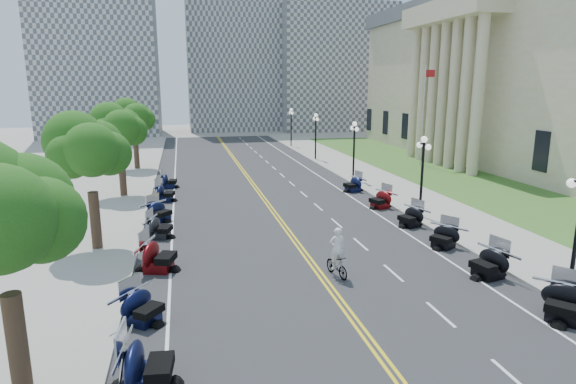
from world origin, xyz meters
TOP-DOWN VIEW (x-y plane):
  - ground at (0.00, 0.00)m, footprint 160.00×160.00m
  - road at (0.00, 10.00)m, footprint 16.00×90.00m
  - centerline_yellow_a at (-0.12, 10.00)m, footprint 0.12×90.00m
  - centerline_yellow_b at (0.12, 10.00)m, footprint 0.12×90.00m
  - edge_line_north at (6.40, 10.00)m, footprint 0.12×90.00m
  - edge_line_south at (-6.40, 10.00)m, footprint 0.12×90.00m
  - lane_dash_3 at (3.20, -12.00)m, footprint 0.12×2.00m
  - lane_dash_4 at (3.20, -8.00)m, footprint 0.12×2.00m
  - lane_dash_5 at (3.20, -4.00)m, footprint 0.12×2.00m
  - lane_dash_6 at (3.20, 0.00)m, footprint 0.12×2.00m
  - lane_dash_7 at (3.20, 4.00)m, footprint 0.12×2.00m
  - lane_dash_8 at (3.20, 8.00)m, footprint 0.12×2.00m
  - lane_dash_9 at (3.20, 12.00)m, footprint 0.12×2.00m
  - lane_dash_10 at (3.20, 16.00)m, footprint 0.12×2.00m
  - lane_dash_11 at (3.20, 20.00)m, footprint 0.12×2.00m
  - lane_dash_12 at (3.20, 24.00)m, footprint 0.12×2.00m
  - lane_dash_13 at (3.20, 28.00)m, footprint 0.12×2.00m
  - lane_dash_14 at (3.20, 32.00)m, footprint 0.12×2.00m
  - lane_dash_15 at (3.20, 36.00)m, footprint 0.12×2.00m
  - lane_dash_16 at (3.20, 40.00)m, footprint 0.12×2.00m
  - lane_dash_17 at (3.20, 44.00)m, footprint 0.12×2.00m
  - lane_dash_18 at (3.20, 48.00)m, footprint 0.12×2.00m
  - lane_dash_19 at (3.20, 52.00)m, footprint 0.12×2.00m
  - sidewalk_north at (10.50, 10.00)m, footprint 5.00×90.00m
  - sidewalk_south at (-10.50, 10.00)m, footprint 5.00×90.00m
  - lawn at (17.50, 18.00)m, footprint 9.00×60.00m
  - civic_building at (32.00, 22.00)m, footprint 26.00×51.00m
  - distant_block_a at (-18.00, 62.00)m, footprint 18.00×14.00m
  - distant_block_b at (4.00, 68.00)m, footprint 16.00×12.00m
  - distant_block_c at (22.00, 65.00)m, footprint 20.00×14.00m
  - street_lamp_2 at (8.60, 4.00)m, footprint 0.50×1.20m
  - street_lamp_3 at (8.60, 16.00)m, footprint 0.50×1.20m
  - street_lamp_4 at (8.60, 28.00)m, footprint 0.50×1.20m
  - street_lamp_5 at (8.60, 40.00)m, footprint 0.50×1.20m
  - flagpole at (18.00, 22.00)m, footprint 1.10×0.20m
  - tree_1 at (-10.00, -10.00)m, footprint 4.80×4.80m
  - tree_2 at (-10.00, 2.00)m, footprint 4.80×4.80m
  - tree_3 at (-10.00, 14.00)m, footprint 4.80×4.80m
  - tree_4 at (-10.00, 26.00)m, footprint 4.80×4.80m
  - motorcycle_n_3 at (7.17, -9.32)m, footprint 2.84×2.84m
  - motorcycle_n_4 at (6.96, -5.31)m, footprint 2.38×2.38m
  - motorcycle_n_5 at (7.12, -1.38)m, footprint 2.49×2.49m
  - motorcycle_n_6 at (7.19, 2.44)m, footprint 2.31×2.31m
  - motorcycle_n_7 at (7.19, 6.85)m, footprint 2.35×2.35m
  - motorcycle_n_8 at (7.14, 12.07)m, footprint 2.21×2.21m
  - motorcycle_s_3 at (-6.85, -10.19)m, footprint 2.36×2.36m
  - motorcycle_s_4 at (-7.23, -6.32)m, footprint 2.59×2.59m
  - motorcycle_s_5 at (-6.89, -1.47)m, footprint 2.71×2.71m
  - motorcycle_s_6 at (-7.02, 3.36)m, footprint 2.29×2.29m
  - motorcycle_s_7 at (-7.16, 6.80)m, footprint 2.63×2.63m
  - motorcycle_s_8 at (-6.99, 11.93)m, footprint 2.29×2.29m
  - motorcycle_s_9 at (-6.80, 16.58)m, footprint 2.03×2.03m
  - bicycle at (0.63, -3.81)m, footprint 0.85×1.70m
  - cyclist_rider at (0.63, -3.81)m, footprint 0.67×0.44m

SIDE VIEW (x-z plane):
  - ground at x=0.00m, z-range 0.00..0.00m
  - road at x=0.00m, z-range 0.00..0.01m
  - centerline_yellow_a at x=-0.12m, z-range 0.01..0.01m
  - centerline_yellow_b at x=0.12m, z-range 0.01..0.01m
  - edge_line_north at x=6.40m, z-range 0.01..0.01m
  - edge_line_south at x=-6.40m, z-range 0.01..0.01m
  - lane_dash_3 at x=3.20m, z-range 0.01..0.01m
  - lane_dash_4 at x=3.20m, z-range 0.01..0.01m
  - lane_dash_5 at x=3.20m, z-range 0.01..0.01m
  - lane_dash_6 at x=3.20m, z-range 0.01..0.01m
  - lane_dash_7 at x=3.20m, z-range 0.01..0.01m
  - lane_dash_8 at x=3.20m, z-range 0.01..0.01m
  - lane_dash_9 at x=3.20m, z-range 0.01..0.01m
  - lane_dash_10 at x=3.20m, z-range 0.01..0.01m
  - lane_dash_11 at x=3.20m, z-range 0.01..0.01m
  - lane_dash_12 at x=3.20m, z-range 0.01..0.01m
  - lane_dash_13 at x=3.20m, z-range 0.01..0.01m
  - lane_dash_14 at x=3.20m, z-range 0.01..0.01m
  - lane_dash_15 at x=3.20m, z-range 0.01..0.01m
  - lane_dash_16 at x=3.20m, z-range 0.01..0.01m
  - lane_dash_17 at x=3.20m, z-range 0.01..0.01m
  - lane_dash_18 at x=3.20m, z-range 0.01..0.01m
  - lane_dash_19 at x=3.20m, z-range 0.01..0.01m
  - lawn at x=17.50m, z-range 0.00..0.10m
  - sidewalk_north at x=10.50m, z-range 0.00..0.15m
  - sidewalk_south at x=-10.50m, z-range 0.00..0.15m
  - bicycle at x=0.63m, z-range 0.00..0.98m
  - motorcycle_n_5 at x=7.12m, z-range 0.00..1.27m
  - motorcycle_n_6 at x=7.19m, z-range 0.00..1.28m
  - motorcycle_n_8 at x=7.14m, z-range 0.00..1.29m
  - motorcycle_s_6 at x=-7.02m, z-range 0.00..1.29m
  - motorcycle_s_4 at x=-7.23m, z-range 0.00..1.29m
  - motorcycle_s_9 at x=-6.80m, z-range 0.00..1.29m
  - motorcycle_s_7 at x=-7.16m, z-range 0.00..1.30m
  - motorcycle_n_7 at x=7.19m, z-range 0.00..1.31m
  - motorcycle_s_8 at x=-6.99m, z-range 0.00..1.35m
  - motorcycle_n_4 at x=6.96m, z-range 0.00..1.39m
  - motorcycle_n_3 at x=7.17m, z-range 0.00..1.41m
  - motorcycle_s_3 at x=-6.85m, z-range 0.00..1.51m
  - motorcycle_s_5 at x=-6.89m, z-range 0.00..1.51m
  - cyclist_rider at x=0.63m, z-range 0.98..2.83m
  - street_lamp_2 at x=8.60m, z-range 0.15..5.05m
  - street_lamp_3 at x=8.60m, z-range 0.15..5.05m
  - street_lamp_4 at x=8.60m, z-range 0.15..5.05m
  - street_lamp_5 at x=8.60m, z-range 0.15..5.05m
  - tree_1 at x=-10.00m, z-range 0.15..9.35m
  - tree_2 at x=-10.00m, z-range 0.15..9.35m
  - tree_3 at x=-10.00m, z-range 0.15..9.35m
  - tree_4 at x=-10.00m, z-range 0.15..9.35m
  - flagpole at x=18.00m, z-range 0.00..10.00m
  - civic_building at x=32.00m, z-range 0.00..17.80m
  - distant_block_c at x=22.00m, z-range 0.00..22.00m
  - distant_block_a at x=-18.00m, z-range 0.00..26.00m
  - distant_block_b at x=4.00m, z-range 0.00..30.00m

